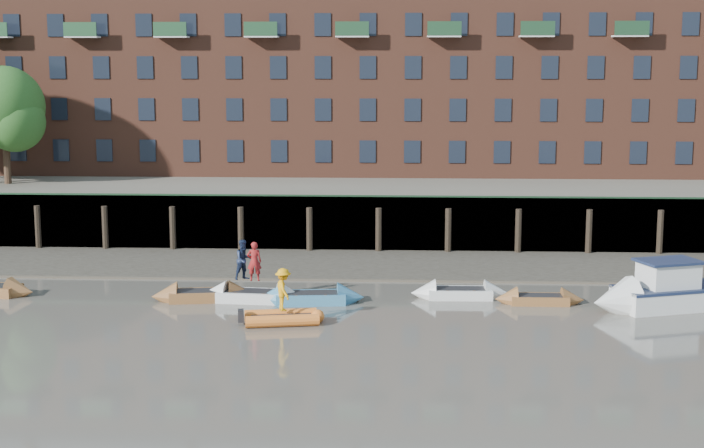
# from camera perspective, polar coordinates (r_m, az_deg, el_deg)

# --- Properties ---
(ground) EXTENTS (220.00, 220.00, 0.00)m
(ground) POSITION_cam_1_polar(r_m,az_deg,el_deg) (35.63, -2.55, -8.10)
(ground) COLOR #5D584F
(ground) RESTS_ON ground
(foreshore) EXTENTS (110.00, 8.00, 0.50)m
(foreshore) POSITION_cam_1_polar(r_m,az_deg,el_deg) (53.05, -0.71, -2.40)
(foreshore) COLOR #3D382F
(foreshore) RESTS_ON ground
(mud_band) EXTENTS (110.00, 1.60, 0.10)m
(mud_band) POSITION_cam_1_polar(r_m,az_deg,el_deg) (49.73, -0.95, -3.17)
(mud_band) COLOR #4C4336
(mud_band) RESTS_ON ground
(river_wall) EXTENTS (110.00, 1.23, 3.30)m
(river_wall) POSITION_cam_1_polar(r_m,az_deg,el_deg) (57.07, -0.43, 0.04)
(river_wall) COLOR #2D2A26
(river_wall) RESTS_ON ground
(bank_terrace) EXTENTS (110.00, 28.00, 3.20)m
(bank_terrace) POSITION_cam_1_polar(r_m,az_deg,el_deg) (70.54, 0.21, 1.76)
(bank_terrace) COLOR #5E594D
(bank_terrace) RESTS_ON ground
(apartment_terrace) EXTENTS (80.60, 15.56, 20.98)m
(apartment_terrace) POSITION_cam_1_polar(r_m,az_deg,el_deg) (71.02, 0.25, 10.88)
(apartment_terrace) COLOR brown
(apartment_terrace) RESTS_ON bank_terrace
(rowboat_2) EXTENTS (4.85, 2.10, 1.36)m
(rowboat_2) POSITION_cam_1_polar(r_m,az_deg,el_deg) (45.44, -8.65, -4.12)
(rowboat_2) COLOR brown
(rowboat_2) RESTS_ON ground
(rowboat_3) EXTENTS (4.94, 1.83, 1.40)m
(rowboat_3) POSITION_cam_1_polar(r_m,az_deg,el_deg) (45.02, -5.82, -4.18)
(rowboat_3) COLOR silver
(rowboat_3) RESTS_ON ground
(rowboat_4) EXTENTS (4.97, 1.93, 1.41)m
(rowboat_4) POSITION_cam_1_polar(r_m,az_deg,el_deg) (44.46, -2.42, -4.31)
(rowboat_4) COLOR teal
(rowboat_4) RESTS_ON ground
(rowboat_5) EXTENTS (4.57, 1.43, 1.32)m
(rowboat_5) POSITION_cam_1_polar(r_m,az_deg,el_deg) (45.67, 6.30, -4.02)
(rowboat_5) COLOR silver
(rowboat_5) RESTS_ON ground
(rowboat_6) EXTENTS (4.00, 1.17, 1.16)m
(rowboat_6) POSITION_cam_1_polar(r_m,az_deg,el_deg) (45.11, 10.85, -4.33)
(rowboat_6) COLOR brown
(rowboat_6) RESTS_ON ground
(rib_tender) EXTENTS (3.41, 2.11, 0.57)m
(rib_tender) POSITION_cam_1_polar(r_m,az_deg,el_deg) (41.04, -3.93, -5.45)
(rib_tender) COLOR orange
(rib_tender) RESTS_ON ground
(motor_launch) EXTENTS (7.13, 4.31, 2.80)m
(motor_launch) POSITION_cam_1_polar(r_m,az_deg,el_deg) (45.15, 17.15, -3.90)
(motor_launch) COLOR silver
(motor_launch) RESTS_ON ground
(person_rower_a) EXTENTS (0.70, 0.51, 1.81)m
(person_rower_a) POSITION_cam_1_polar(r_m,az_deg,el_deg) (44.72, -5.71, -2.17)
(person_rower_a) COLOR maroon
(person_rower_a) RESTS_ON rowboat_3
(person_rower_b) EXTENTS (1.14, 1.11, 1.86)m
(person_rower_b) POSITION_cam_1_polar(r_m,az_deg,el_deg) (45.01, -6.31, -2.08)
(person_rower_b) COLOR #19233F
(person_rower_b) RESTS_ON rowboat_3
(person_rib_crew) EXTENTS (1.06, 1.32, 1.79)m
(person_rib_crew) POSITION_cam_1_polar(r_m,az_deg,el_deg) (40.81, -4.02, -3.83)
(person_rib_crew) COLOR orange
(person_rib_crew) RESTS_ON rib_tender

